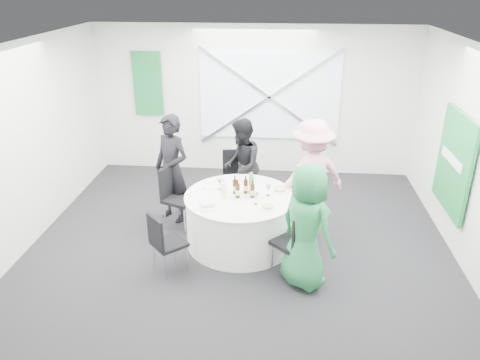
# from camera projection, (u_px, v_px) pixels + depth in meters

# --- Properties ---
(floor) EXTENTS (6.00, 6.00, 0.00)m
(floor) POSITION_uv_depth(u_px,v_px,m) (239.00, 250.00, 6.64)
(floor) COLOR black
(floor) RESTS_ON ground
(ceiling) EXTENTS (6.00, 6.00, 0.00)m
(ceiling) POSITION_uv_depth(u_px,v_px,m) (238.00, 47.00, 5.51)
(ceiling) COLOR white
(ceiling) RESTS_ON wall_back
(wall_back) EXTENTS (6.00, 0.00, 6.00)m
(wall_back) POSITION_uv_depth(u_px,v_px,m) (253.00, 101.00, 8.81)
(wall_back) COLOR silver
(wall_back) RESTS_ON floor
(wall_front) EXTENTS (6.00, 0.00, 6.00)m
(wall_front) POSITION_uv_depth(u_px,v_px,m) (200.00, 308.00, 3.34)
(wall_front) COLOR silver
(wall_front) RESTS_ON floor
(wall_left) EXTENTS (0.00, 6.00, 6.00)m
(wall_left) POSITION_uv_depth(u_px,v_px,m) (18.00, 151.00, 6.33)
(wall_left) COLOR silver
(wall_left) RESTS_ON floor
(wall_right) EXTENTS (0.00, 6.00, 6.00)m
(wall_right) POSITION_uv_depth(u_px,v_px,m) (478.00, 166.00, 5.83)
(wall_right) COLOR silver
(wall_right) RESTS_ON floor
(window_panel) EXTENTS (2.60, 0.03, 1.60)m
(window_panel) POSITION_uv_depth(u_px,v_px,m) (269.00, 97.00, 8.71)
(window_panel) COLOR silver
(window_panel) RESTS_ON wall_back
(window_brace_a) EXTENTS (2.63, 0.05, 1.84)m
(window_brace_a) POSITION_uv_depth(u_px,v_px,m) (269.00, 97.00, 8.67)
(window_brace_a) COLOR silver
(window_brace_a) RESTS_ON window_panel
(window_brace_b) EXTENTS (2.63, 0.05, 1.84)m
(window_brace_b) POSITION_uv_depth(u_px,v_px,m) (269.00, 97.00, 8.67)
(window_brace_b) COLOR silver
(window_brace_b) RESTS_ON window_panel
(green_banner) EXTENTS (0.55, 0.04, 1.20)m
(green_banner) POSITION_uv_depth(u_px,v_px,m) (148.00, 84.00, 8.81)
(green_banner) COLOR #125B22
(green_banner) RESTS_ON wall_back
(green_sign) EXTENTS (0.05, 1.20, 1.40)m
(green_sign) POSITION_uv_depth(u_px,v_px,m) (454.00, 163.00, 6.46)
(green_sign) COLOR #177F36
(green_sign) RESTS_ON wall_right
(banquet_table) EXTENTS (1.56, 1.56, 0.76)m
(banquet_table) POSITION_uv_depth(u_px,v_px,m) (240.00, 220.00, 6.67)
(banquet_table) COLOR white
(banquet_table) RESTS_ON floor
(chair_back) EXTENTS (0.49, 0.50, 0.95)m
(chair_back) POSITION_uv_depth(u_px,v_px,m) (235.00, 174.00, 7.73)
(chair_back) COLOR black
(chair_back) RESTS_ON floor
(chair_back_left) EXTENTS (0.58, 0.57, 0.97)m
(chair_back_left) POSITION_uv_depth(u_px,v_px,m) (175.00, 192.00, 7.07)
(chair_back_left) COLOR black
(chair_back_left) RESTS_ON floor
(chair_back_right) EXTENTS (0.62, 0.61, 0.98)m
(chair_back_right) POSITION_uv_depth(u_px,v_px,m) (305.00, 193.00, 7.01)
(chair_back_right) COLOR black
(chair_back_right) RESTS_ON floor
(chair_front_right) EXTENTS (0.59, 0.59, 0.91)m
(chair_front_right) POSITION_uv_depth(u_px,v_px,m) (296.00, 240.00, 5.87)
(chair_front_right) COLOR black
(chair_front_right) RESTS_ON floor
(chair_front_left) EXTENTS (0.55, 0.55, 0.85)m
(chair_front_left) POSITION_uv_depth(u_px,v_px,m) (164.00, 240.00, 5.95)
(chair_front_left) COLOR black
(chair_front_left) RESTS_ON floor
(person_man_back_left) EXTENTS (0.74, 0.67, 1.70)m
(person_man_back_left) POSITION_uv_depth(u_px,v_px,m) (172.00, 169.00, 7.17)
(person_man_back_left) COLOR black
(person_man_back_left) RESTS_ON floor
(person_man_back) EXTENTS (0.46, 0.77, 1.54)m
(person_man_back) POSITION_uv_depth(u_px,v_px,m) (242.00, 166.00, 7.52)
(person_man_back) COLOR black
(person_man_back) RESTS_ON floor
(person_woman_pink) EXTENTS (1.23, 0.97, 1.73)m
(person_woman_pink) POSITION_uv_depth(u_px,v_px,m) (311.00, 177.00, 6.86)
(person_woman_pink) COLOR pink
(person_woman_pink) RESTS_ON floor
(person_woman_green) EXTENTS (0.92, 0.92, 1.61)m
(person_woman_green) POSITION_uv_depth(u_px,v_px,m) (306.00, 227.00, 5.63)
(person_woman_green) COLOR #20773F
(person_woman_green) RESTS_ON floor
(plate_back) EXTENTS (0.27, 0.27, 0.01)m
(plate_back) POSITION_uv_depth(u_px,v_px,m) (248.00, 179.00, 7.05)
(plate_back) COLOR white
(plate_back) RESTS_ON banquet_table
(plate_back_left) EXTENTS (0.27, 0.27, 0.01)m
(plate_back_left) POSITION_uv_depth(u_px,v_px,m) (211.00, 186.00, 6.81)
(plate_back_left) COLOR white
(plate_back_left) RESTS_ON banquet_table
(plate_back_right) EXTENTS (0.27, 0.27, 0.04)m
(plate_back_right) POSITION_uv_depth(u_px,v_px,m) (280.00, 190.00, 6.66)
(plate_back_right) COLOR white
(plate_back_right) RESTS_ON banquet_table
(plate_front_right) EXTENTS (0.25, 0.25, 0.04)m
(plate_front_right) POSITION_uv_depth(u_px,v_px,m) (268.00, 207.00, 6.17)
(plate_front_right) COLOR white
(plate_front_right) RESTS_ON banquet_table
(plate_front_left) EXTENTS (0.28, 0.28, 0.01)m
(plate_front_left) POSITION_uv_depth(u_px,v_px,m) (209.00, 207.00, 6.20)
(plate_front_left) COLOR white
(plate_front_left) RESTS_ON banquet_table
(napkin) EXTENTS (0.22, 0.19, 0.05)m
(napkin) POSITION_uv_depth(u_px,v_px,m) (207.00, 204.00, 6.19)
(napkin) COLOR white
(napkin) RESTS_ON plate_front_left
(beer_bottle_a) EXTENTS (0.06, 0.06, 0.27)m
(beer_bottle_a) POSITION_uv_depth(u_px,v_px,m) (235.00, 187.00, 6.54)
(beer_bottle_a) COLOR #39200A
(beer_bottle_a) RESTS_ON banquet_table
(beer_bottle_b) EXTENTS (0.06, 0.06, 0.26)m
(beer_bottle_b) POSITION_uv_depth(u_px,v_px,m) (246.00, 187.00, 6.56)
(beer_bottle_b) COLOR #39200A
(beer_bottle_b) RESTS_ON banquet_table
(beer_bottle_c) EXTENTS (0.06, 0.06, 0.26)m
(beer_bottle_c) POSITION_uv_depth(u_px,v_px,m) (253.00, 191.00, 6.43)
(beer_bottle_c) COLOR #39200A
(beer_bottle_c) RESTS_ON banquet_table
(beer_bottle_d) EXTENTS (0.06, 0.06, 0.27)m
(beer_bottle_d) POSITION_uv_depth(u_px,v_px,m) (238.00, 191.00, 6.42)
(beer_bottle_d) COLOR #39200A
(beer_bottle_d) RESTS_ON banquet_table
(green_water_bottle) EXTENTS (0.08, 0.08, 0.32)m
(green_water_bottle) POSITION_uv_depth(u_px,v_px,m) (251.00, 185.00, 6.53)
(green_water_bottle) COLOR green
(green_water_bottle) RESTS_ON banquet_table
(clear_water_bottle) EXTENTS (0.08, 0.08, 0.29)m
(clear_water_bottle) POSITION_uv_depth(u_px,v_px,m) (224.00, 190.00, 6.42)
(clear_water_bottle) COLOR white
(clear_water_bottle) RESTS_ON banquet_table
(wine_glass_a) EXTENTS (0.07, 0.07, 0.17)m
(wine_glass_a) POSITION_uv_depth(u_px,v_px,m) (220.00, 182.00, 6.66)
(wine_glass_a) COLOR white
(wine_glass_a) RESTS_ON banquet_table
(wine_glass_b) EXTENTS (0.07, 0.07, 0.17)m
(wine_glass_b) POSITION_uv_depth(u_px,v_px,m) (256.00, 196.00, 6.23)
(wine_glass_b) COLOR white
(wine_glass_b) RESTS_ON banquet_table
(wine_glass_c) EXTENTS (0.07, 0.07, 0.17)m
(wine_glass_c) POSITION_uv_depth(u_px,v_px,m) (251.00, 176.00, 6.82)
(wine_glass_c) COLOR white
(wine_glass_c) RESTS_ON banquet_table
(wine_glass_d) EXTENTS (0.07, 0.07, 0.17)m
(wine_glass_d) POSITION_uv_depth(u_px,v_px,m) (268.00, 187.00, 6.48)
(wine_glass_d) COLOR white
(wine_glass_d) RESTS_ON banquet_table
(fork_a) EXTENTS (0.09, 0.14, 0.01)m
(fork_a) POSITION_uv_depth(u_px,v_px,m) (216.00, 182.00, 6.93)
(fork_a) COLOR silver
(fork_a) RESTS_ON banquet_table
(knife_a) EXTENTS (0.09, 0.14, 0.01)m
(knife_a) POSITION_uv_depth(u_px,v_px,m) (202.00, 190.00, 6.70)
(knife_a) COLOR silver
(knife_a) RESTS_ON banquet_table
(fork_b) EXTENTS (0.11, 0.12, 0.01)m
(fork_b) POSITION_uv_depth(u_px,v_px,m) (259.00, 213.00, 6.04)
(fork_b) COLOR silver
(fork_b) RESTS_ON banquet_table
(knife_b) EXTENTS (0.11, 0.12, 0.01)m
(knife_b) POSITION_uv_depth(u_px,v_px,m) (277.00, 205.00, 6.25)
(knife_b) COLOR silver
(knife_b) RESTS_ON banquet_table
(fork_c) EXTENTS (0.09, 0.14, 0.01)m
(fork_c) POSITION_uv_depth(u_px,v_px,m) (280.00, 193.00, 6.59)
(fork_c) COLOR silver
(fork_c) RESTS_ON banquet_table
(knife_c) EXTENTS (0.09, 0.14, 0.01)m
(knife_c) POSITION_uv_depth(u_px,v_px,m) (268.00, 184.00, 6.88)
(knife_c) COLOR silver
(knife_c) RESTS_ON banquet_table
(fork_d) EXTENTS (0.11, 0.12, 0.01)m
(fork_d) POSITION_uv_depth(u_px,v_px,m) (200.00, 202.00, 6.34)
(fork_d) COLOR silver
(fork_d) RESTS_ON banquet_table
(knife_d) EXTENTS (0.10, 0.13, 0.01)m
(knife_d) POSITION_uv_depth(u_px,v_px,m) (210.00, 209.00, 6.13)
(knife_d) COLOR silver
(knife_d) RESTS_ON banquet_table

